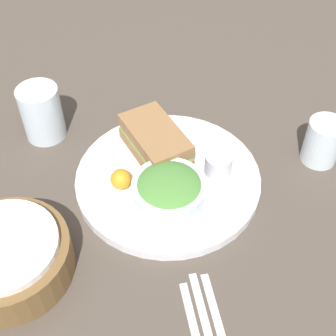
{
  "coord_description": "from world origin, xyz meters",
  "views": [
    {
      "loc": [
        -0.49,
        0.29,
        0.65
      ],
      "look_at": [
        0.0,
        0.0,
        0.04
      ],
      "focal_mm": 50.0,
      "sensor_mm": 36.0,
      "label": 1
    }
  ],
  "objects_px": {
    "drink_glass": "(42,113)",
    "water_glass": "(323,142)",
    "salad_bowl": "(169,191)",
    "fork": "(219,328)",
    "dressing_cup": "(218,164)",
    "knife": "(207,330)",
    "plate": "(168,179)",
    "spoon": "(195,333)",
    "bread_basket": "(8,257)",
    "sandwich": "(155,141)"
  },
  "relations": [
    {
      "from": "drink_glass",
      "to": "water_glass",
      "type": "relative_size",
      "value": 1.25
    },
    {
      "from": "salad_bowl",
      "to": "fork",
      "type": "distance_m",
      "value": 0.23
    },
    {
      "from": "dressing_cup",
      "to": "knife",
      "type": "height_order",
      "value": "dressing_cup"
    },
    {
      "from": "plate",
      "to": "water_glass",
      "type": "distance_m",
      "value": 0.3
    },
    {
      "from": "salad_bowl",
      "to": "spoon",
      "type": "relative_size",
      "value": 0.79
    },
    {
      "from": "spoon",
      "to": "water_glass",
      "type": "xyz_separation_m",
      "value": [
        0.17,
        -0.4,
        0.04
      ]
    },
    {
      "from": "bread_basket",
      "to": "water_glass",
      "type": "xyz_separation_m",
      "value": [
        -0.06,
        -0.59,
        0.01
      ]
    },
    {
      "from": "salad_bowl",
      "to": "dressing_cup",
      "type": "xyz_separation_m",
      "value": [
        0.02,
        -0.11,
        -0.01
      ]
    },
    {
      "from": "dressing_cup",
      "to": "spoon",
      "type": "height_order",
      "value": "dressing_cup"
    },
    {
      "from": "fork",
      "to": "knife",
      "type": "relative_size",
      "value": 0.95
    },
    {
      "from": "plate",
      "to": "spoon",
      "type": "relative_size",
      "value": 2.1
    },
    {
      "from": "plate",
      "to": "salad_bowl",
      "type": "xyz_separation_m",
      "value": [
        -0.06,
        0.03,
        0.04
      ]
    },
    {
      "from": "plate",
      "to": "fork",
      "type": "height_order",
      "value": "plate"
    },
    {
      "from": "sandwich",
      "to": "water_glass",
      "type": "xyz_separation_m",
      "value": [
        -0.16,
        -0.27,
        -0.0
      ]
    },
    {
      "from": "fork",
      "to": "spoon",
      "type": "xyz_separation_m",
      "value": [
        0.01,
        0.03,
        0.0
      ]
    },
    {
      "from": "salad_bowl",
      "to": "dressing_cup",
      "type": "bearing_deg",
      "value": -81.38
    },
    {
      "from": "drink_glass",
      "to": "bread_basket",
      "type": "height_order",
      "value": "drink_glass"
    },
    {
      "from": "water_glass",
      "to": "drink_glass",
      "type": "bearing_deg",
      "value": 52.0
    },
    {
      "from": "fork",
      "to": "bread_basket",
      "type": "bearing_deg",
      "value": -118.13
    },
    {
      "from": "spoon",
      "to": "bread_basket",
      "type": "bearing_deg",
      "value": -121.35
    },
    {
      "from": "dressing_cup",
      "to": "spoon",
      "type": "xyz_separation_m",
      "value": [
        -0.23,
        0.2,
        -0.04
      ]
    },
    {
      "from": "plate",
      "to": "salad_bowl",
      "type": "distance_m",
      "value": 0.07
    },
    {
      "from": "salad_bowl",
      "to": "knife",
      "type": "bearing_deg",
      "value": 163.15
    },
    {
      "from": "dressing_cup",
      "to": "fork",
      "type": "distance_m",
      "value": 0.29
    },
    {
      "from": "bread_basket",
      "to": "water_glass",
      "type": "bearing_deg",
      "value": -95.91
    },
    {
      "from": "drink_glass",
      "to": "spoon",
      "type": "distance_m",
      "value": 0.51
    },
    {
      "from": "plate",
      "to": "knife",
      "type": "relative_size",
      "value": 1.8
    },
    {
      "from": "drink_glass",
      "to": "bread_basket",
      "type": "relative_size",
      "value": 0.57
    },
    {
      "from": "sandwich",
      "to": "fork",
      "type": "bearing_deg",
      "value": 165.33
    },
    {
      "from": "dressing_cup",
      "to": "knife",
      "type": "distance_m",
      "value": 0.3
    },
    {
      "from": "bread_basket",
      "to": "sandwich",
      "type": "bearing_deg",
      "value": -72.88
    },
    {
      "from": "drink_glass",
      "to": "water_glass",
      "type": "distance_m",
      "value": 0.54
    },
    {
      "from": "bread_basket",
      "to": "drink_glass",
      "type": "bearing_deg",
      "value": -30.19
    },
    {
      "from": "fork",
      "to": "dressing_cup",
      "type": "bearing_deg",
      "value": 165.45
    },
    {
      "from": "knife",
      "to": "water_glass",
      "type": "bearing_deg",
      "value": 134.82
    },
    {
      "from": "dressing_cup",
      "to": "drink_glass",
      "type": "relative_size",
      "value": 0.45
    },
    {
      "from": "dressing_cup",
      "to": "knife",
      "type": "relative_size",
      "value": 0.27
    },
    {
      "from": "bread_basket",
      "to": "spoon",
      "type": "relative_size",
      "value": 1.22
    },
    {
      "from": "plate",
      "to": "fork",
      "type": "bearing_deg",
      "value": 164.09
    },
    {
      "from": "sandwich",
      "to": "knife",
      "type": "xyz_separation_m",
      "value": [
        -0.34,
        0.11,
        -0.04
      ]
    },
    {
      "from": "spoon",
      "to": "plate",
      "type": "bearing_deg",
      "value": 176.45
    },
    {
      "from": "sandwich",
      "to": "dressing_cup",
      "type": "xyz_separation_m",
      "value": [
        -0.1,
        -0.07,
        -0.01
      ]
    },
    {
      "from": "drink_glass",
      "to": "bread_basket",
      "type": "xyz_separation_m",
      "value": [
        -0.27,
        0.16,
        -0.02
      ]
    },
    {
      "from": "bread_basket",
      "to": "salad_bowl",
      "type": "bearing_deg",
      "value": -94.5
    },
    {
      "from": "water_glass",
      "to": "spoon",
      "type": "bearing_deg",
      "value": 113.68
    },
    {
      "from": "spoon",
      "to": "sandwich",
      "type": "bearing_deg",
      "value": 178.96
    },
    {
      "from": "sandwich",
      "to": "spoon",
      "type": "relative_size",
      "value": 0.93
    },
    {
      "from": "sandwich",
      "to": "water_glass",
      "type": "height_order",
      "value": "water_glass"
    },
    {
      "from": "plate",
      "to": "fork",
      "type": "distance_m",
      "value": 0.29
    },
    {
      "from": "bread_basket",
      "to": "knife",
      "type": "distance_m",
      "value": 0.32
    }
  ]
}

